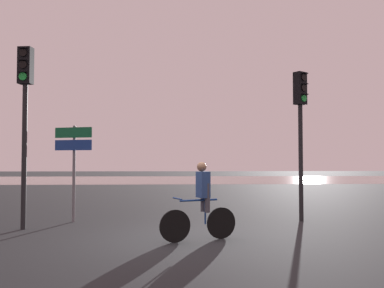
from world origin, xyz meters
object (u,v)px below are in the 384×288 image
(direction_sign_post, at_px, (74,155))
(cyclist, at_px, (201,201))
(traffic_light_near_right, at_px, (300,117))
(traffic_light_near_left, at_px, (25,102))

(direction_sign_post, relative_size, cyclist, 1.60)
(cyclist, bearing_deg, traffic_light_near_right, -68.20)
(traffic_light_near_left, bearing_deg, traffic_light_near_right, -162.77)
(traffic_light_near_right, relative_size, cyclist, 2.53)
(traffic_light_near_right, distance_m, direction_sign_post, 6.31)
(traffic_light_near_left, bearing_deg, cyclist, 167.00)
(traffic_light_near_right, bearing_deg, traffic_light_near_left, -25.06)
(traffic_light_near_left, relative_size, direction_sign_post, 1.70)
(direction_sign_post, distance_m, cyclist, 4.43)
(traffic_light_near_right, xyz_separation_m, direction_sign_post, (-6.21, 0.08, -1.07))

